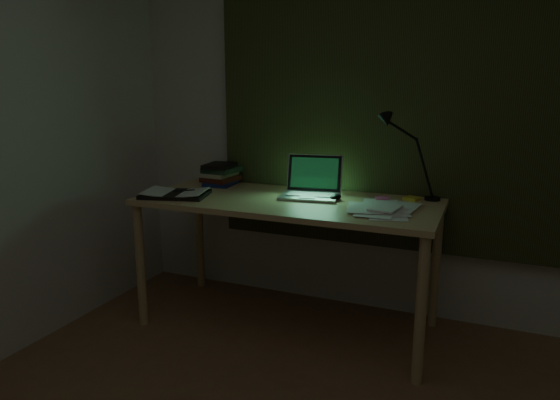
% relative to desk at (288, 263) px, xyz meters
% --- Properties ---
extents(wall_back, '(3.50, 0.00, 2.50)m').
position_rel_desk_xyz_m(wall_back, '(0.48, 0.46, 0.85)').
color(wall_back, silver).
rests_on(wall_back, ground).
extents(curtain, '(2.20, 0.06, 2.00)m').
position_rel_desk_xyz_m(curtain, '(0.48, 0.42, 1.05)').
color(curtain, '#2D351A').
rests_on(curtain, wall_back).
extents(desk, '(1.75, 0.77, 0.80)m').
position_rel_desk_xyz_m(desk, '(0.00, 0.00, 0.00)').
color(desk, '#DCAC76').
rests_on(desk, floor).
extents(laptop, '(0.39, 0.43, 0.25)m').
position_rel_desk_xyz_m(laptop, '(0.11, 0.09, 0.52)').
color(laptop, '#B8B8BD').
rests_on(laptop, desk).
extents(open_textbook, '(0.44, 0.36, 0.03)m').
position_rel_desk_xyz_m(open_textbook, '(-0.66, -0.18, 0.42)').
color(open_textbook, silver).
rests_on(open_textbook, desk).
extents(book_stack, '(0.20, 0.24, 0.15)m').
position_rel_desk_xyz_m(book_stack, '(-0.59, 0.25, 0.48)').
color(book_stack, silver).
rests_on(book_stack, desk).
extents(loose_papers, '(0.38, 0.39, 0.02)m').
position_rel_desk_xyz_m(loose_papers, '(0.54, -0.05, 0.41)').
color(loose_papers, white).
rests_on(loose_papers, desk).
extents(mouse, '(0.07, 0.10, 0.04)m').
position_rel_desk_xyz_m(mouse, '(0.27, 0.09, 0.42)').
color(mouse, black).
rests_on(mouse, desk).
extents(sticky_yellow, '(0.11, 0.11, 0.02)m').
position_rel_desk_xyz_m(sticky_yellow, '(0.68, 0.27, 0.41)').
color(sticky_yellow, yellow).
rests_on(sticky_yellow, desk).
extents(sticky_pink, '(0.10, 0.10, 0.02)m').
position_rel_desk_xyz_m(sticky_pink, '(0.52, 0.20, 0.41)').
color(sticky_pink, pink).
rests_on(sticky_pink, desk).
extents(desk_lamp, '(0.35, 0.29, 0.49)m').
position_rel_desk_xyz_m(desk_lamp, '(0.79, 0.31, 0.64)').
color(desk_lamp, black).
rests_on(desk_lamp, desk).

